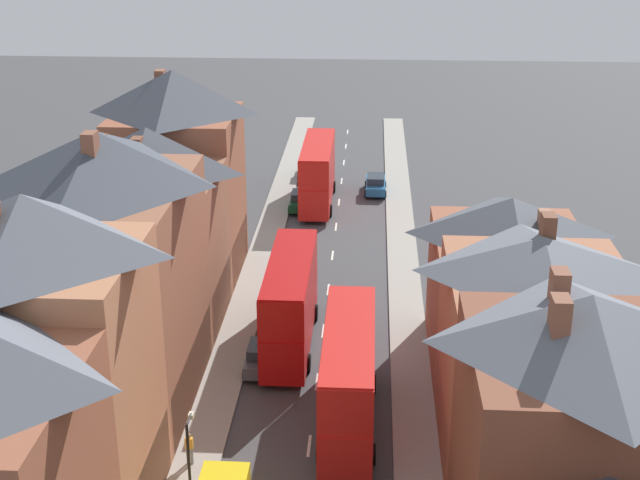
{
  "coord_description": "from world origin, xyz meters",
  "views": [
    {
      "loc": [
        2.67,
        -11.95,
        24.67
      ],
      "look_at": [
        -0.68,
        44.07,
        2.73
      ],
      "focal_mm": 50.0,
      "sensor_mm": 36.0,
      "label": 1
    }
  ],
  "objects_px": {
    "car_parked_left_a": "(376,184)",
    "street_lamp": "(190,471)",
    "double_decker_bus_far_approaching": "(348,377)",
    "pedestrian_mid_right": "(189,447)",
    "double_decker_bus_lead": "(317,172)",
    "car_mid_white": "(309,169)",
    "car_mid_black": "(262,356)",
    "car_parked_right_a": "(301,201)",
    "double_decker_bus_mid_street": "(290,301)"
  },
  "relations": [
    {
      "from": "car_parked_left_a",
      "to": "street_lamp",
      "type": "relative_size",
      "value": 0.8
    },
    {
      "from": "double_decker_bus_far_approaching",
      "to": "car_parked_left_a",
      "type": "height_order",
      "value": "double_decker_bus_far_approaching"
    },
    {
      "from": "double_decker_bus_far_approaching",
      "to": "pedestrian_mid_right",
      "type": "distance_m",
      "value": 8.24
    },
    {
      "from": "double_decker_bus_lead",
      "to": "car_mid_white",
      "type": "height_order",
      "value": "double_decker_bus_lead"
    },
    {
      "from": "double_decker_bus_far_approaching",
      "to": "car_mid_black",
      "type": "distance_m",
      "value": 7.6
    },
    {
      "from": "double_decker_bus_far_approaching",
      "to": "car_parked_left_a",
      "type": "bearing_deg",
      "value": 87.97
    },
    {
      "from": "car_parked_right_a",
      "to": "car_mid_black",
      "type": "height_order",
      "value": "car_parked_right_a"
    },
    {
      "from": "car_parked_left_a",
      "to": "street_lamp",
      "type": "xyz_separation_m",
      "value": [
        -7.35,
        -45.43,
        2.42
      ]
    },
    {
      "from": "double_decker_bus_mid_street",
      "to": "double_decker_bus_lead",
      "type": "bearing_deg",
      "value": 90.0
    },
    {
      "from": "car_parked_left_a",
      "to": "car_mid_white",
      "type": "height_order",
      "value": "car_parked_left_a"
    },
    {
      "from": "double_decker_bus_far_approaching",
      "to": "pedestrian_mid_right",
      "type": "xyz_separation_m",
      "value": [
        -7.15,
        -3.68,
        -1.78
      ]
    },
    {
      "from": "car_mid_white",
      "to": "street_lamp",
      "type": "height_order",
      "value": "street_lamp"
    },
    {
      "from": "pedestrian_mid_right",
      "to": "street_lamp",
      "type": "xyz_separation_m",
      "value": [
        1.11,
        -4.79,
        2.21
      ]
    },
    {
      "from": "car_parked_left_a",
      "to": "car_mid_white",
      "type": "relative_size",
      "value": 1.14
    },
    {
      "from": "car_parked_left_a",
      "to": "car_parked_right_a",
      "type": "height_order",
      "value": "car_parked_left_a"
    },
    {
      "from": "car_mid_white",
      "to": "car_parked_left_a",
      "type": "bearing_deg",
      "value": -35.19
    },
    {
      "from": "double_decker_bus_lead",
      "to": "car_mid_white",
      "type": "distance_m",
      "value": 8.04
    },
    {
      "from": "car_parked_right_a",
      "to": "double_decker_bus_lead",
      "type": "bearing_deg",
      "value": 50.45
    },
    {
      "from": "car_parked_right_a",
      "to": "car_mid_white",
      "type": "distance_m",
      "value": 9.24
    },
    {
      "from": "car_parked_right_a",
      "to": "car_mid_white",
      "type": "bearing_deg",
      "value": 90.0
    },
    {
      "from": "car_parked_right_a",
      "to": "street_lamp",
      "type": "xyz_separation_m",
      "value": [
        -1.15,
        -40.56,
        2.42
      ]
    },
    {
      "from": "car_parked_left_a",
      "to": "street_lamp",
      "type": "distance_m",
      "value": 46.08
    },
    {
      "from": "double_decker_bus_mid_street",
      "to": "car_parked_left_a",
      "type": "xyz_separation_m",
      "value": [
        4.91,
        28.56,
        -1.99
      ]
    },
    {
      "from": "car_mid_black",
      "to": "street_lamp",
      "type": "bearing_deg",
      "value": -94.72
    },
    {
      "from": "double_decker_bus_lead",
      "to": "car_parked_right_a",
      "type": "distance_m",
      "value": 2.85
    },
    {
      "from": "car_parked_left_a",
      "to": "pedestrian_mid_right",
      "type": "height_order",
      "value": "pedestrian_mid_right"
    },
    {
      "from": "double_decker_bus_lead",
      "to": "car_mid_black",
      "type": "bearing_deg",
      "value": -92.62
    },
    {
      "from": "car_mid_black",
      "to": "double_decker_bus_far_approaching",
      "type": "bearing_deg",
      "value": -48.13
    },
    {
      "from": "double_decker_bus_lead",
      "to": "car_parked_left_a",
      "type": "xyz_separation_m",
      "value": [
        4.91,
        3.31,
        -1.99
      ]
    },
    {
      "from": "car_parked_left_a",
      "to": "pedestrian_mid_right",
      "type": "distance_m",
      "value": 41.51
    },
    {
      "from": "double_decker_bus_mid_street",
      "to": "car_parked_left_a",
      "type": "height_order",
      "value": "double_decker_bus_mid_street"
    },
    {
      "from": "car_parked_right_a",
      "to": "street_lamp",
      "type": "relative_size",
      "value": 0.7
    },
    {
      "from": "car_parked_right_a",
      "to": "pedestrian_mid_right",
      "type": "bearing_deg",
      "value": -93.61
    },
    {
      "from": "double_decker_bus_lead",
      "to": "car_mid_white",
      "type": "relative_size",
      "value": 2.78
    },
    {
      "from": "double_decker_bus_lead",
      "to": "car_mid_black",
      "type": "xyz_separation_m",
      "value": [
        -1.29,
        -28.19,
        -2.01
      ]
    },
    {
      "from": "street_lamp",
      "to": "double_decker_bus_far_approaching",
      "type": "bearing_deg",
      "value": 54.51
    },
    {
      "from": "double_decker_bus_mid_street",
      "to": "car_parked_left_a",
      "type": "bearing_deg",
      "value": 80.25
    },
    {
      "from": "double_decker_bus_mid_street",
      "to": "double_decker_bus_far_approaching",
      "type": "bearing_deg",
      "value": -66.78
    },
    {
      "from": "car_parked_left_a",
      "to": "car_parked_right_a",
      "type": "xyz_separation_m",
      "value": [
        -6.2,
        -4.87,
        -0.01
      ]
    },
    {
      "from": "street_lamp",
      "to": "double_decker_bus_mid_street",
      "type": "bearing_deg",
      "value": 81.76
    },
    {
      "from": "car_mid_black",
      "to": "double_decker_bus_lead",
      "type": "bearing_deg",
      "value": 87.38
    },
    {
      "from": "double_decker_bus_mid_street",
      "to": "car_mid_black",
      "type": "distance_m",
      "value": 3.78
    },
    {
      "from": "double_decker_bus_lead",
      "to": "double_decker_bus_far_approaching",
      "type": "xyz_separation_m",
      "value": [
        3.6,
        -33.65,
        0.0
      ]
    },
    {
      "from": "double_decker_bus_lead",
      "to": "street_lamp",
      "type": "height_order",
      "value": "street_lamp"
    },
    {
      "from": "double_decker_bus_far_approaching",
      "to": "street_lamp",
      "type": "distance_m",
      "value": 10.41
    },
    {
      "from": "car_parked_right_a",
      "to": "street_lamp",
      "type": "distance_m",
      "value": 40.65
    },
    {
      "from": "double_decker_bus_lead",
      "to": "street_lamp",
      "type": "xyz_separation_m",
      "value": [
        -2.44,
        -42.12,
        0.43
      ]
    },
    {
      "from": "double_decker_bus_lead",
      "to": "double_decker_bus_far_approaching",
      "type": "height_order",
      "value": "same"
    },
    {
      "from": "double_decker_bus_far_approaching",
      "to": "pedestrian_mid_right",
      "type": "height_order",
      "value": "double_decker_bus_far_approaching"
    },
    {
      "from": "car_parked_left_a",
      "to": "double_decker_bus_lead",
      "type": "bearing_deg",
      "value": -146.04
    }
  ]
}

